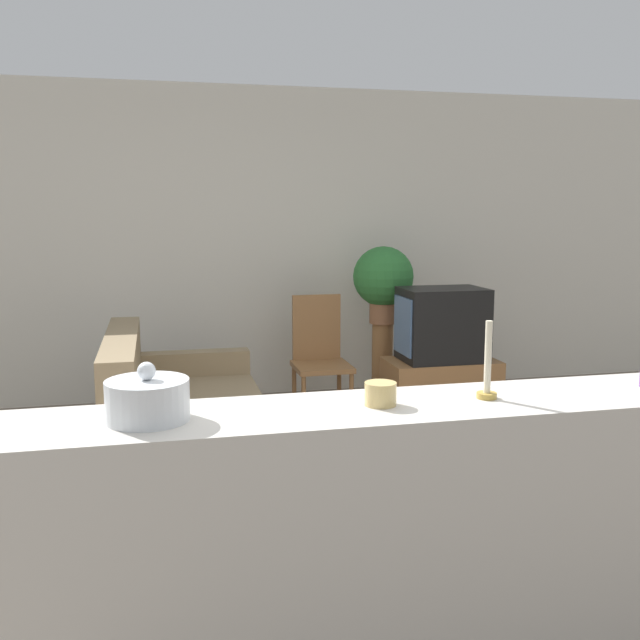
% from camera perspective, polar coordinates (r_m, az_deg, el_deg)
% --- Properties ---
extents(ground_plane, '(14.00, 14.00, 0.00)m').
position_cam_1_polar(ground_plane, '(3.36, 0.97, -20.60)').
color(ground_plane, '#756656').
extents(wall_back, '(9.00, 0.06, 2.70)m').
position_cam_1_polar(wall_back, '(6.32, -6.62, 6.05)').
color(wall_back, beige).
rests_on(wall_back, ground_plane).
extents(couch, '(0.99, 1.61, 0.87)m').
position_cam_1_polar(couch, '(4.74, -11.21, -7.98)').
color(couch, '#847051').
rests_on(couch, ground_plane).
extents(tv_stand, '(0.86, 0.47, 0.49)m').
position_cam_1_polar(tv_stand, '(5.71, 9.62, -5.55)').
color(tv_stand, olive).
rests_on(tv_stand, ground_plane).
extents(television, '(0.65, 0.45, 0.56)m').
position_cam_1_polar(television, '(5.60, 9.70, -0.34)').
color(television, black).
rests_on(television, tv_stand).
extents(wooden_chair, '(0.44, 0.44, 0.97)m').
position_cam_1_polar(wooden_chair, '(5.73, -0.03, -2.60)').
color(wooden_chair, olive).
rests_on(wooden_chair, ground_plane).
extents(plant_stand, '(0.18, 0.18, 0.70)m').
position_cam_1_polar(plant_stand, '(6.11, 4.99, -3.49)').
color(plant_stand, olive).
rests_on(plant_stand, ground_plane).
extents(potted_plant, '(0.51, 0.51, 0.65)m').
position_cam_1_polar(potted_plant, '(6.00, 5.08, 3.29)').
color(potted_plant, '#8E5B3D').
rests_on(potted_plant, plant_stand).
extents(foreground_counter, '(2.52, 0.44, 1.01)m').
position_cam_1_polar(foreground_counter, '(2.57, 4.69, -17.68)').
color(foreground_counter, beige).
rests_on(foreground_counter, ground_plane).
extents(decorative_bowl, '(0.26, 0.26, 0.18)m').
position_cam_1_polar(decorative_bowl, '(2.27, -13.63, -6.20)').
color(decorative_bowl, silver).
rests_on(decorative_bowl, foreground_counter).
extents(candle_jar, '(0.11, 0.11, 0.08)m').
position_cam_1_polar(candle_jar, '(2.38, 4.92, -5.90)').
color(candle_jar, tan).
rests_on(candle_jar, foreground_counter).
extents(candlestick, '(0.07, 0.07, 0.27)m').
position_cam_1_polar(candlestick, '(2.51, 13.25, -4.12)').
color(candlestick, '#B7933D').
rests_on(candlestick, foreground_counter).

